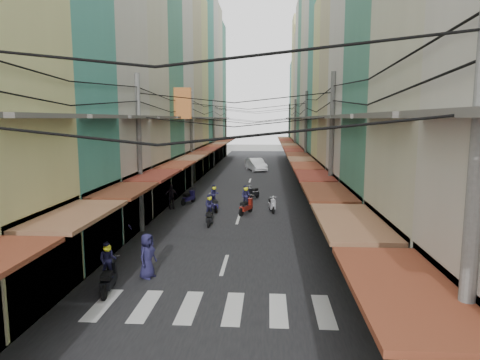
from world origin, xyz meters
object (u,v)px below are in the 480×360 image
at_px(bicycle, 367,264).
at_px(traffic_sign, 370,239).
at_px(white_car, 256,171).
at_px(market_umbrella, 411,236).

relative_size(bicycle, traffic_sign, 0.55).
xyz_separation_m(bicycle, traffic_sign, (-0.92, -3.98, 2.21)).
xyz_separation_m(white_car, market_umbrella, (5.91, -35.20, 2.24)).
bearing_deg(white_car, bicycle, -98.25).
distance_m(bicycle, market_umbrella, 4.36).
relative_size(bicycle, market_umbrella, 0.65).
height_order(white_car, traffic_sign, traffic_sign).
bearing_deg(market_umbrella, traffic_sign, -168.67).
relative_size(white_car, market_umbrella, 1.97).
bearing_deg(bicycle, white_car, 18.10).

